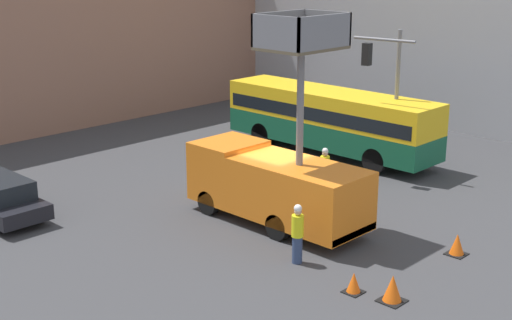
% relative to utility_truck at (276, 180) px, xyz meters
% --- Properties ---
extents(ground_plane, '(120.00, 120.00, 0.00)m').
position_rel_utility_truck_xyz_m(ground_plane, '(0.69, 0.58, -1.61)').
color(ground_plane, '#38383A').
extents(building_backdrop_side, '(10.00, 28.00, 11.78)m').
position_rel_utility_truck_xyz_m(building_backdrop_side, '(21.48, 5.97, 4.28)').
color(building_backdrop_side, '#9E9EA3').
rests_on(building_backdrop_side, ground_plane).
extents(utility_truck, '(2.58, 6.88, 7.42)m').
position_rel_utility_truck_xyz_m(utility_truck, '(0.00, 0.00, 0.00)').
color(utility_truck, orange).
rests_on(utility_truck, ground_plane).
extents(city_bus, '(2.56, 10.95, 3.03)m').
position_rel_utility_truck_xyz_m(city_bus, '(8.44, 4.32, 0.20)').
color(city_bus, '#145638').
rests_on(city_bus, ground_plane).
extents(traffic_light_pole, '(3.08, 2.82, 6.07)m').
position_rel_utility_truck_xyz_m(traffic_light_pole, '(8.01, 0.98, 2.46)').
color(traffic_light_pole, slate).
rests_on(traffic_light_pole, ground_plane).
extents(road_worker_near_truck, '(0.38, 0.38, 1.92)m').
position_rel_utility_truck_xyz_m(road_worker_near_truck, '(-2.00, -2.75, -0.64)').
color(road_worker_near_truck, navy).
rests_on(road_worker_near_truck, ground_plane).
extents(road_worker_directing, '(0.38, 0.38, 1.90)m').
position_rel_utility_truck_xyz_m(road_worker_directing, '(3.71, 0.79, -0.65)').
color(road_worker_directing, navy).
rests_on(road_worker_directing, ground_plane).
extents(traffic_cone_near_truck, '(0.53, 0.53, 0.61)m').
position_rel_utility_truck_xyz_m(traffic_cone_near_truck, '(-2.40, -5.22, -1.33)').
color(traffic_cone_near_truck, black).
rests_on(traffic_cone_near_truck, ground_plane).
extents(traffic_cone_mid_road, '(0.69, 0.69, 0.78)m').
position_rel_utility_truck_xyz_m(traffic_cone_mid_road, '(-2.09, -6.31, -1.24)').
color(traffic_cone_mid_road, black).
rests_on(traffic_cone_mid_road, ground_plane).
extents(traffic_cone_far_side, '(0.61, 0.61, 0.70)m').
position_rel_utility_truck_xyz_m(traffic_cone_far_side, '(2.02, -5.99, -1.28)').
color(traffic_cone_far_side, black).
rests_on(traffic_cone_far_side, ground_plane).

